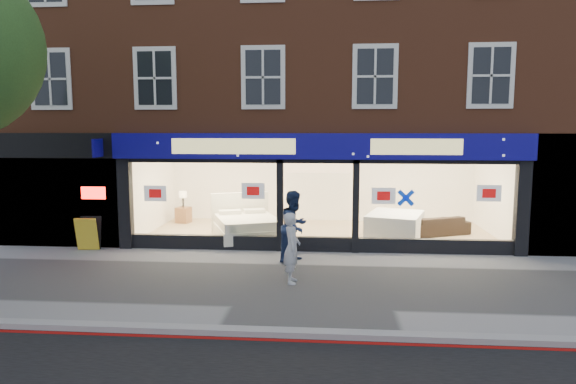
# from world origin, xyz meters

# --- Properties ---
(ground) EXTENTS (120.00, 120.00, 0.00)m
(ground) POSITION_xyz_m (0.00, 0.00, 0.00)
(ground) COLOR gray
(ground) RESTS_ON ground
(kerb_line) EXTENTS (60.00, 0.10, 0.01)m
(kerb_line) POSITION_xyz_m (0.00, -3.10, 0.01)
(kerb_line) COLOR #8C0A07
(kerb_line) RESTS_ON ground
(kerb_stone) EXTENTS (60.00, 0.25, 0.12)m
(kerb_stone) POSITION_xyz_m (0.00, -2.90, 0.06)
(kerb_stone) COLOR gray
(kerb_stone) RESTS_ON ground
(showroom_floor) EXTENTS (11.00, 4.50, 0.10)m
(showroom_floor) POSITION_xyz_m (0.00, 5.25, 0.05)
(showroom_floor) COLOR tan
(showroom_floor) RESTS_ON ground
(building) EXTENTS (19.00, 8.26, 10.30)m
(building) POSITION_xyz_m (-0.02, 6.93, 6.67)
(building) COLOR brown
(building) RESTS_ON ground
(display_bed) EXTENTS (2.51, 2.73, 1.26)m
(display_bed) POSITION_xyz_m (-2.22, 4.33, 0.45)
(display_bed) COLOR white
(display_bed) RESTS_ON showroom_floor
(bedside_table) EXTENTS (0.54, 0.54, 0.55)m
(bedside_table) POSITION_xyz_m (-4.83, 6.50, 0.38)
(bedside_table) COLOR brown
(bedside_table) RESTS_ON showroom_floor
(mattress_stack) EXTENTS (2.02, 2.28, 0.76)m
(mattress_stack) POSITION_xyz_m (2.33, 4.58, 0.48)
(mattress_stack) COLOR silver
(mattress_stack) RESTS_ON showroom_floor
(sofa) EXTENTS (2.17, 1.53, 0.59)m
(sofa) POSITION_xyz_m (3.70, 5.14, 0.40)
(sofa) COLOR black
(sofa) RESTS_ON showroom_floor
(a_board) EXTENTS (0.65, 0.44, 0.95)m
(a_board) POSITION_xyz_m (-6.48, 2.70, 0.48)
(a_board) COLOR gold
(a_board) RESTS_ON ground
(pedestrian_grey) EXTENTS (0.40, 0.59, 1.59)m
(pedestrian_grey) POSITION_xyz_m (-0.50, 0.09, 0.79)
(pedestrian_grey) COLOR #B8B9C1
(pedestrian_grey) RESTS_ON ground
(pedestrian_blue) EXTENTS (1.08, 1.13, 1.85)m
(pedestrian_blue) POSITION_xyz_m (-0.57, 1.93, 0.92)
(pedestrian_blue) COLOR #1B294D
(pedestrian_blue) RESTS_ON ground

